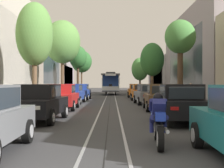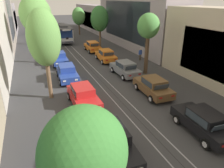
% 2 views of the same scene
% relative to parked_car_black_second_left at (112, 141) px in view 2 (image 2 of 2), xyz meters
% --- Properties ---
extents(ground_plane, '(171.07, 171.07, 0.00)m').
position_rel_parked_car_black_second_left_xyz_m(ground_plane, '(2.98, 18.70, -0.80)').
color(ground_plane, '#38383A').
extents(trolley_track_rails, '(1.14, 76.43, 0.01)m').
position_rel_parked_car_black_second_left_xyz_m(trolley_track_rails, '(2.98, 23.54, -0.79)').
color(trolley_track_rails, gray).
rests_on(trolley_track_rails, ground).
extents(building_facade_right, '(5.46, 68.13, 10.01)m').
position_rel_parked_car_black_second_left_xyz_m(building_facade_right, '(14.04, 22.43, 3.37)').
color(building_facade_right, '#BCAD93').
rests_on(building_facade_right, ground).
extents(parked_car_black_second_left, '(2.12, 4.41, 1.58)m').
position_rel_parked_car_black_second_left_xyz_m(parked_car_black_second_left, '(0.00, 0.00, 0.00)').
color(parked_car_black_second_left, black).
rests_on(parked_car_black_second_left, ground).
extents(parked_car_red_mid_left, '(2.04, 4.38, 1.58)m').
position_rel_parked_car_black_second_left_xyz_m(parked_car_red_mid_left, '(-0.01, 5.98, 0.00)').
color(parked_car_red_mid_left, red).
rests_on(parked_car_red_mid_left, ground).
extents(parked_car_blue_fourth_left, '(2.13, 4.42, 1.58)m').
position_rel_parked_car_black_second_left_xyz_m(parked_car_blue_fourth_left, '(-0.18, 11.91, 0.00)').
color(parked_car_blue_fourth_left, '#233D93').
rests_on(parked_car_blue_fourth_left, ground).
extents(parked_car_blue_fifth_left, '(2.04, 4.38, 1.58)m').
position_rel_parked_car_black_second_left_xyz_m(parked_car_blue_fifth_left, '(-0.08, 17.83, 0.00)').
color(parked_car_blue_fifth_left, '#233D93').
rests_on(parked_car_blue_fifth_left, ground).
extents(parked_car_black_second_right, '(2.14, 4.42, 1.58)m').
position_rel_parked_car_black_second_left_xyz_m(parked_car_black_second_right, '(5.96, -0.44, 0.00)').
color(parked_car_black_second_right, black).
rests_on(parked_car_black_second_right, ground).
extents(parked_car_brown_mid_right, '(2.13, 4.42, 1.58)m').
position_rel_parked_car_black_second_left_xyz_m(parked_car_brown_mid_right, '(6.11, 5.48, 0.00)').
color(parked_car_brown_mid_right, brown).
rests_on(parked_car_brown_mid_right, ground).
extents(parked_car_grey_fourth_right, '(2.13, 4.41, 1.58)m').
position_rel_parked_car_black_second_left_xyz_m(parked_car_grey_fourth_right, '(5.99, 10.86, 0.00)').
color(parked_car_grey_fourth_right, slate).
rests_on(parked_car_grey_fourth_right, ground).
extents(parked_car_orange_fifth_right, '(2.09, 4.40, 1.58)m').
position_rel_parked_car_black_second_left_xyz_m(parked_car_orange_fifth_right, '(5.96, 16.83, 0.00)').
color(parked_car_orange_fifth_right, orange).
rests_on(parked_car_orange_fifth_right, ground).
extents(parked_car_orange_sixth_right, '(2.07, 4.39, 1.58)m').
position_rel_parked_car_black_second_left_xyz_m(parked_car_orange_sixth_right, '(5.96, 22.87, 0.00)').
color(parked_car_orange_sixth_right, orange).
rests_on(parked_car_orange_sixth_right, ground).
extents(street_tree_kerb_left_near, '(2.34, 2.04, 5.55)m').
position_rel_parked_car_black_second_left_xyz_m(street_tree_kerb_left_near, '(-2.46, -4.10, 3.31)').
color(street_tree_kerb_left_near, brown).
rests_on(street_tree_kerb_left_near, ground).
extents(street_tree_kerb_left_second, '(2.57, 2.68, 7.31)m').
position_rel_parked_car_black_second_left_xyz_m(street_tree_kerb_left_second, '(-2.27, 8.29, 4.24)').
color(street_tree_kerb_left_second, brown).
rests_on(street_tree_kerb_left_second, ground).
extents(street_tree_kerb_left_mid, '(3.80, 3.99, 8.38)m').
position_rel_parked_car_black_second_left_xyz_m(street_tree_kerb_left_mid, '(-2.15, 19.49, 5.24)').
color(street_tree_kerb_left_mid, brown).
rests_on(street_tree_kerb_left_mid, ground).
extents(street_tree_kerb_left_fourth, '(2.62, 2.72, 7.19)m').
position_rel_parked_car_black_second_left_xyz_m(street_tree_kerb_left_fourth, '(-1.88, 31.90, 4.65)').
color(street_tree_kerb_left_fourth, '#4C3826').
rests_on(street_tree_kerb_left_fourth, ground).
extents(street_tree_kerb_left_far, '(3.77, 3.63, 7.73)m').
position_rel_parked_car_black_second_left_xyz_m(street_tree_kerb_left_far, '(-2.46, 43.19, 4.88)').
color(street_tree_kerb_left_far, brown).
rests_on(street_tree_kerb_left_far, ground).
extents(street_tree_kerb_right_second, '(2.39, 2.25, 6.56)m').
position_rel_parked_car_black_second_left_xyz_m(street_tree_kerb_right_second, '(8.43, 10.57, 4.28)').
color(street_tree_kerb_right_second, '#4C3826').
rests_on(street_tree_kerb_right_second, ground).
extents(street_tree_kerb_right_mid, '(3.05, 2.84, 6.83)m').
position_rel_parked_car_black_second_left_xyz_m(street_tree_kerb_right_mid, '(8.29, 25.88, 3.87)').
color(street_tree_kerb_right_mid, brown).
rests_on(street_tree_kerb_right_mid, ground).
extents(street_tree_kerb_right_fourth, '(2.93, 3.07, 6.13)m').
position_rel_parked_car_black_second_left_xyz_m(street_tree_kerb_right_fourth, '(8.01, 39.95, 3.33)').
color(street_tree_kerb_right_fourth, brown).
rests_on(street_tree_kerb_right_fourth, ground).
extents(cable_car_trolley, '(2.63, 9.15, 3.28)m').
position_rel_parked_car_black_second_left_xyz_m(cable_car_trolley, '(2.98, 32.94, 0.86)').
color(cable_car_trolley, navy).
rests_on(cable_car_trolley, ground).
extents(pedestrian_on_left_pavement, '(0.55, 0.33, 1.65)m').
position_rel_parked_car_black_second_left_xyz_m(pedestrian_on_left_pavement, '(10.48, 15.41, 0.13)').
color(pedestrian_on_left_pavement, '#4C4233').
rests_on(pedestrian_on_left_pavement, ground).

